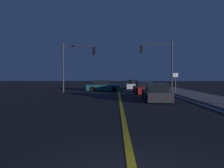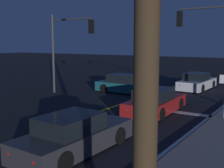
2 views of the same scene
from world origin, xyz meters
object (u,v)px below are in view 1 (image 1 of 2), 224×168
(car_lead_oncoming_white, at_px, (133,85))
(street_sign_corner, at_px, (176,79))
(car_mid_block_charcoal, at_px, (156,93))
(car_following_oncoming_teal, at_px, (103,86))
(car_distant_tail_red, at_px, (144,88))
(traffic_signal_far_left, at_px, (75,59))
(traffic_signal_near_right, at_px, (161,58))

(car_lead_oncoming_white, height_order, street_sign_corner, street_sign_corner)
(car_mid_block_charcoal, xyz_separation_m, car_lead_oncoming_white, (-0.61, 15.59, -0.00))
(car_following_oncoming_teal, bearing_deg, car_mid_block_charcoal, 22.09)
(car_distant_tail_red, height_order, traffic_signal_far_left, traffic_signal_far_left)
(car_following_oncoming_teal, bearing_deg, traffic_signal_near_right, 77.39)
(car_mid_block_charcoal, height_order, car_distant_tail_red, same)
(car_lead_oncoming_white, bearing_deg, car_mid_block_charcoal, -86.07)
(car_distant_tail_red, height_order, traffic_signal_near_right, traffic_signal_near_right)
(car_distant_tail_red, bearing_deg, street_sign_corner, 3.57)
(car_distant_tail_red, height_order, car_lead_oncoming_white, same)
(street_sign_corner, bearing_deg, traffic_signal_near_right, 110.62)
(car_following_oncoming_teal, distance_m, traffic_signal_near_right, 7.92)
(car_following_oncoming_teal, bearing_deg, car_lead_oncoming_white, 136.42)
(car_lead_oncoming_white, xyz_separation_m, street_sign_corner, (3.96, -8.65, 0.94))
(car_mid_block_charcoal, height_order, street_sign_corner, street_sign_corner)
(car_lead_oncoming_white, relative_size, traffic_signal_far_left, 0.80)
(car_distant_tail_red, relative_size, traffic_signal_far_left, 0.80)
(car_distant_tail_red, bearing_deg, traffic_signal_near_right, 51.02)
(car_following_oncoming_teal, height_order, traffic_signal_far_left, traffic_signal_far_left)
(car_following_oncoming_teal, distance_m, street_sign_corner, 9.15)
(car_following_oncoming_teal, height_order, street_sign_corner, street_sign_corner)
(street_sign_corner, bearing_deg, car_distant_tail_red, -174.58)
(car_following_oncoming_teal, bearing_deg, street_sign_corner, 61.33)
(car_distant_tail_red, distance_m, traffic_signal_near_right, 5.22)
(traffic_signal_near_right, height_order, traffic_signal_far_left, traffic_signal_near_right)
(car_mid_block_charcoal, bearing_deg, traffic_signal_far_left, 134.47)
(car_following_oncoming_teal, xyz_separation_m, car_distant_tail_red, (4.61, -4.61, 0.00))
(car_lead_oncoming_white, bearing_deg, traffic_signal_far_left, -132.93)
(car_following_oncoming_teal, bearing_deg, car_distant_tail_red, 44.42)
(traffic_signal_near_right, bearing_deg, car_mid_block_charcoal, 76.76)
(traffic_signal_near_right, bearing_deg, car_lead_oncoming_white, -63.59)
(car_distant_tail_red, distance_m, car_lead_oncoming_white, 8.99)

